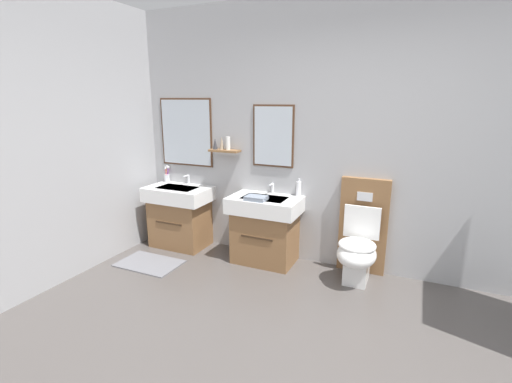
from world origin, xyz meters
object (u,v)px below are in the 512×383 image
at_px(toilet, 360,243).
at_px(vanity_sink_left, 180,214).
at_px(vanity_sink_right, 265,227).
at_px(toothbrush_cup, 167,177).
at_px(folded_hand_towel, 256,198).
at_px(soap_dispenser, 299,189).

bearing_deg(toilet, vanity_sink_left, -179.62).
height_order(vanity_sink_left, vanity_sink_right, same).
distance_m(toothbrush_cup, folded_hand_towel, 1.43).
height_order(toilet, soap_dispenser, toilet).
xyz_separation_m(toilet, folded_hand_towel, (-1.05, -0.17, 0.39)).
height_order(soap_dispenser, folded_hand_towel, soap_dispenser).
height_order(vanity_sink_left, toothbrush_cup, toothbrush_cup).
height_order(toilet, toothbrush_cup, toilet).
height_order(vanity_sink_left, toilet, toilet).
bearing_deg(vanity_sink_right, toothbrush_cup, 173.03).
distance_m(vanity_sink_left, toothbrush_cup, 0.54).
distance_m(toilet, folded_hand_towel, 1.13).
bearing_deg(vanity_sink_right, soap_dispenser, 30.61).
distance_m(vanity_sink_left, toilet, 2.14).
distance_m(vanity_sink_right, toilet, 1.01).
relative_size(vanity_sink_left, folded_hand_towel, 3.48).
height_order(vanity_sink_right, folded_hand_towel, folded_hand_towel).
distance_m(vanity_sink_right, folded_hand_towel, 0.40).
bearing_deg(vanity_sink_right, toilet, 0.80).
relative_size(toilet, folded_hand_towel, 4.55).
height_order(vanity_sink_right, soap_dispenser, soap_dispenser).
height_order(toilet, folded_hand_towel, toilet).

